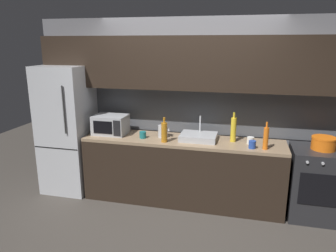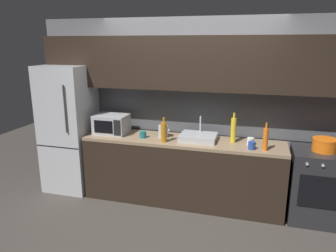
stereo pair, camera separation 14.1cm
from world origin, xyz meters
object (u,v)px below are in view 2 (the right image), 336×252
object	(u,v)px
mug_white	(250,141)
mug_blue	(252,145)
wine_bottle_yellow	(233,130)
cooking_pot	(325,145)
microwave	(111,124)
wine_bottle_amber	(164,132)
refrigerator	(69,128)
oven_range	(315,185)
kettle	(163,131)
mug_teal	(143,135)
wine_bottle_orange	(265,139)

from	to	relation	value
mug_white	mug_blue	xyz separation A→B (m)	(0.02, -0.18, 0.00)
wine_bottle_yellow	cooking_pot	distance (m)	1.09
microwave	wine_bottle_amber	xyz separation A→B (m)	(0.84, -0.19, 0.00)
cooking_pot	wine_bottle_yellow	bearing A→B (deg)	176.63
microwave	mug_blue	size ratio (longest dim) A/B	4.75
refrigerator	wine_bottle_yellow	xyz separation A→B (m)	(2.39, 0.06, 0.14)
oven_range	mug_white	size ratio (longest dim) A/B	10.02
oven_range	mug_blue	world-z (taller)	mug_blue
microwave	wine_bottle_amber	size ratio (longest dim) A/B	1.40
mug_white	cooking_pot	bearing A→B (deg)	-1.14
kettle	cooking_pot	size ratio (longest dim) A/B	0.66
mug_blue	mug_white	bearing A→B (deg)	96.43
mug_teal	mug_blue	xyz separation A→B (m)	(1.44, -0.09, 0.00)
mug_white	cooking_pot	distance (m)	0.86
microwave	mug_white	xyz separation A→B (m)	(1.93, -0.00, -0.09)
microwave	wine_bottle_yellow	world-z (taller)	wine_bottle_yellow
wine_bottle_orange	cooking_pot	size ratio (longest dim) A/B	1.19
microwave	mug_teal	distance (m)	0.53
mug_white	mug_teal	bearing A→B (deg)	-176.34
mug_teal	mug_white	xyz separation A→B (m)	(1.42, 0.09, -0.00)
wine_bottle_yellow	mug_teal	xyz separation A→B (m)	(-1.20, -0.14, -0.12)
refrigerator	mug_teal	xyz separation A→B (m)	(1.19, -0.07, 0.02)
mug_white	oven_range	bearing A→B (deg)	-1.31
oven_range	mug_blue	bearing A→B (deg)	-168.24
wine_bottle_amber	cooking_pot	distance (m)	1.96
refrigerator	cooking_pot	xyz separation A→B (m)	(3.47, 0.00, 0.05)
mug_white	mug_blue	bearing A→B (deg)	-83.57
microwave	mug_white	size ratio (longest dim) A/B	5.12
wine_bottle_amber	mug_white	bearing A→B (deg)	9.90
refrigerator	cooking_pot	distance (m)	3.47
wine_bottle_orange	mug_blue	xyz separation A→B (m)	(-0.15, -0.00, -0.09)
refrigerator	cooking_pot	bearing A→B (deg)	0.00
mug_blue	microwave	bearing A→B (deg)	174.64
mug_teal	mug_white	distance (m)	1.43
refrigerator	mug_blue	distance (m)	2.64
wine_bottle_yellow	microwave	bearing A→B (deg)	-178.47
mug_teal	cooking_pot	size ratio (longest dim) A/B	0.32
microwave	kettle	size ratio (longest dim) A/B	2.43
mug_white	microwave	bearing A→B (deg)	179.96
wine_bottle_amber	mug_teal	world-z (taller)	wine_bottle_amber
wine_bottle_yellow	cooking_pot	world-z (taller)	wine_bottle_yellow
wine_bottle_orange	mug_white	distance (m)	0.27
kettle	mug_teal	size ratio (longest dim) A/B	2.08
wine_bottle_yellow	refrigerator	bearing A→B (deg)	-178.47
wine_bottle_yellow	wine_bottle_amber	size ratio (longest dim) A/B	1.18
oven_range	refrigerator	bearing A→B (deg)	179.98
wine_bottle_yellow	mug_blue	distance (m)	0.35
microwave	wine_bottle_yellow	xyz separation A→B (m)	(1.71, 0.05, 0.03)
refrigerator	mug_white	distance (m)	2.61
refrigerator	mug_teal	bearing A→B (deg)	-3.55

